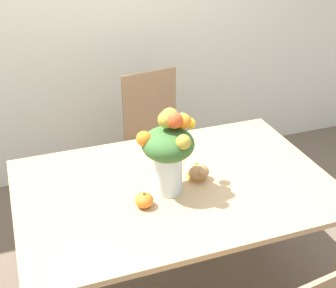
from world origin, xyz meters
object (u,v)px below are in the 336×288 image
at_px(flower_vase, 169,150).
at_px(dining_chair_near_window, 158,143).
at_px(pumpkin, 144,200).
at_px(turkey_figurine, 197,170).

xyz_separation_m(flower_vase, dining_chair_near_window, (0.25, 0.92, -0.49)).
distance_m(pumpkin, dining_chair_near_window, 1.12).
height_order(pumpkin, turkey_figurine, turkey_figurine).
xyz_separation_m(pumpkin, turkey_figurine, (0.33, 0.14, 0.01)).
bearing_deg(turkey_figurine, flower_vase, -162.08).
bearing_deg(pumpkin, dining_chair_near_window, 68.26).
height_order(flower_vase, dining_chair_near_window, flower_vase).
relative_size(pumpkin, turkey_figurine, 0.59).
distance_m(flower_vase, dining_chair_near_window, 1.07).
distance_m(flower_vase, turkey_figurine, 0.26).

